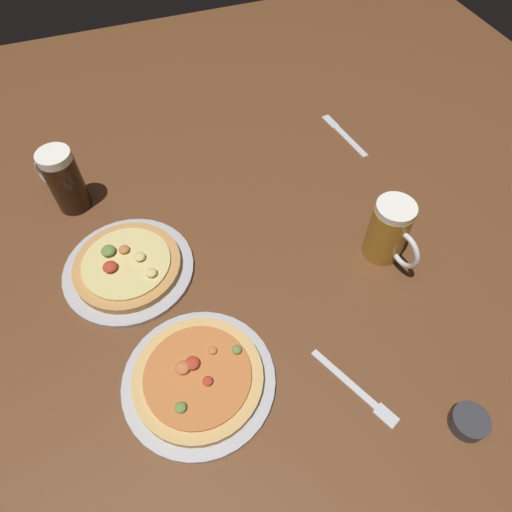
{
  "coord_description": "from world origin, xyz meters",
  "views": [
    {
      "loc": [
        -0.2,
        -0.56,
        0.84
      ],
      "look_at": [
        0.0,
        0.0,
        0.02
      ],
      "focal_mm": 31.19,
      "sensor_mm": 36.0,
      "label": 1
    }
  ],
  "objects_px": {
    "pizza_plate_far": "(128,267)",
    "beer_mug_dark": "(389,232)",
    "pizza_plate_near": "(198,379)",
    "beer_mug_amber": "(64,180)",
    "fork_left": "(355,388)",
    "ramekin_sauce": "(469,422)",
    "knife_right": "(344,135)"
  },
  "relations": [
    {
      "from": "pizza_plate_far",
      "to": "fork_left",
      "type": "xyz_separation_m",
      "value": [
        0.36,
        -0.42,
        -0.01
      ]
    },
    {
      "from": "beer_mug_dark",
      "to": "beer_mug_amber",
      "type": "height_order",
      "value": "beer_mug_amber"
    },
    {
      "from": "beer_mug_dark",
      "to": "ramekin_sauce",
      "type": "bearing_deg",
      "value": -97.14
    },
    {
      "from": "pizza_plate_far",
      "to": "knife_right",
      "type": "distance_m",
      "value": 0.73
    },
    {
      "from": "beer_mug_amber",
      "to": "knife_right",
      "type": "relative_size",
      "value": 0.81
    },
    {
      "from": "pizza_plate_near",
      "to": "beer_mug_amber",
      "type": "distance_m",
      "value": 0.59
    },
    {
      "from": "beer_mug_dark",
      "to": "beer_mug_amber",
      "type": "distance_m",
      "value": 0.77
    },
    {
      "from": "pizza_plate_near",
      "to": "beer_mug_dark",
      "type": "distance_m",
      "value": 0.52
    },
    {
      "from": "beer_mug_dark",
      "to": "beer_mug_amber",
      "type": "relative_size",
      "value": 0.93
    },
    {
      "from": "beer_mug_dark",
      "to": "fork_left",
      "type": "bearing_deg",
      "value": -127.87
    },
    {
      "from": "pizza_plate_far",
      "to": "fork_left",
      "type": "distance_m",
      "value": 0.55
    },
    {
      "from": "pizza_plate_near",
      "to": "fork_left",
      "type": "bearing_deg",
      "value": -22.6
    },
    {
      "from": "pizza_plate_far",
      "to": "beer_mug_dark",
      "type": "xyz_separation_m",
      "value": [
        0.57,
        -0.15,
        0.06
      ]
    },
    {
      "from": "pizza_plate_near",
      "to": "beer_mug_amber",
      "type": "bearing_deg",
      "value": 107.03
    },
    {
      "from": "ramekin_sauce",
      "to": "fork_left",
      "type": "relative_size",
      "value": 0.35
    },
    {
      "from": "pizza_plate_far",
      "to": "beer_mug_dark",
      "type": "bearing_deg",
      "value": -14.87
    },
    {
      "from": "pizza_plate_far",
      "to": "beer_mug_amber",
      "type": "height_order",
      "value": "beer_mug_amber"
    },
    {
      "from": "pizza_plate_near",
      "to": "fork_left",
      "type": "relative_size",
      "value": 1.55
    },
    {
      "from": "pizza_plate_far",
      "to": "ramekin_sauce",
      "type": "height_order",
      "value": "pizza_plate_far"
    },
    {
      "from": "pizza_plate_far",
      "to": "knife_right",
      "type": "xyz_separation_m",
      "value": [
        0.68,
        0.26,
        -0.01
      ]
    },
    {
      "from": "pizza_plate_near",
      "to": "fork_left",
      "type": "xyz_separation_m",
      "value": [
        0.28,
        -0.12,
        -0.01
      ]
    },
    {
      "from": "knife_right",
      "to": "fork_left",
      "type": "bearing_deg",
      "value": -115.12
    },
    {
      "from": "fork_left",
      "to": "ramekin_sauce",
      "type": "bearing_deg",
      "value": -38.8
    },
    {
      "from": "pizza_plate_near",
      "to": "ramekin_sauce",
      "type": "distance_m",
      "value": 0.5
    },
    {
      "from": "beer_mug_dark",
      "to": "ramekin_sauce",
      "type": "xyz_separation_m",
      "value": [
        -0.05,
        -0.4,
        -0.06
      ]
    },
    {
      "from": "beer_mug_dark",
      "to": "fork_left",
      "type": "xyz_separation_m",
      "value": [
        -0.21,
        -0.27,
        -0.07
      ]
    },
    {
      "from": "pizza_plate_near",
      "to": "knife_right",
      "type": "distance_m",
      "value": 0.82
    },
    {
      "from": "fork_left",
      "to": "knife_right",
      "type": "distance_m",
      "value": 0.75
    },
    {
      "from": "fork_left",
      "to": "knife_right",
      "type": "bearing_deg",
      "value": 64.88
    },
    {
      "from": "beer_mug_amber",
      "to": "pizza_plate_far",
      "type": "bearing_deg",
      "value": -70.06
    },
    {
      "from": "pizza_plate_near",
      "to": "knife_right",
      "type": "height_order",
      "value": "pizza_plate_near"
    },
    {
      "from": "beer_mug_amber",
      "to": "fork_left",
      "type": "bearing_deg",
      "value": -56.39
    }
  ]
}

